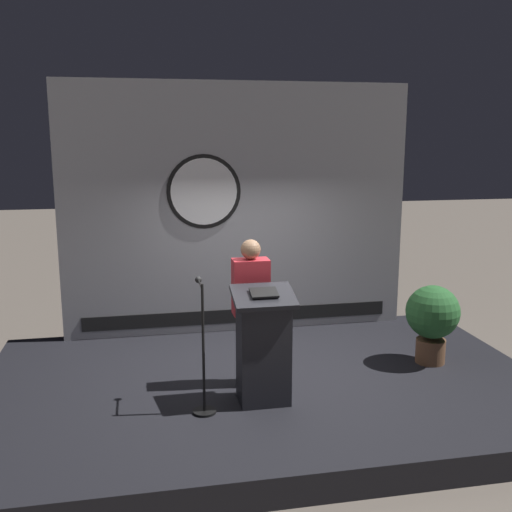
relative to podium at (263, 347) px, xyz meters
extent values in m
plane|color=#6B6056|center=(0.14, 0.55, -0.90)|extent=(40.00, 40.00, 0.00)
cube|color=black|center=(0.14, 0.55, -0.75)|extent=(6.40, 4.00, 0.30)
cube|color=#9E9EA3|center=(0.14, 2.40, 1.14)|extent=(4.87, 0.10, 3.49)
cylinder|color=black|center=(-0.34, 2.35, 1.41)|extent=(1.02, 0.02, 1.02)
cylinder|color=white|center=(-0.34, 2.34, 1.41)|extent=(0.91, 0.02, 0.91)
cube|color=black|center=(0.14, 2.35, -0.38)|extent=(4.38, 0.02, 0.20)
cube|color=#26262B|center=(0.00, 0.00, -0.04)|extent=(0.52, 0.40, 1.12)
cube|color=#26262B|center=(0.00, 0.00, 0.55)|extent=(0.64, 0.50, 0.18)
cube|color=black|center=(0.00, -0.02, 0.59)|extent=(0.28, 0.20, 0.07)
cylinder|color=black|center=(-0.04, 0.48, -0.19)|extent=(0.26, 0.26, 0.82)
cube|color=red|center=(-0.04, 0.48, 0.53)|extent=(0.40, 0.24, 0.62)
sphere|color=#997051|center=(-0.04, 0.48, 0.95)|extent=(0.22, 0.22, 0.22)
cylinder|color=black|center=(-0.64, -0.15, -0.59)|extent=(0.24, 0.24, 0.02)
cylinder|color=black|center=(-0.64, -0.15, 0.07)|extent=(0.03, 0.03, 1.35)
cylinder|color=black|center=(-0.64, 0.04, 0.70)|extent=(0.02, 0.38, 0.02)
sphere|color=#262626|center=(-0.64, 0.23, 0.70)|extent=(0.07, 0.07, 0.07)
cylinder|color=brown|center=(2.26, 0.68, -0.45)|extent=(0.36, 0.36, 0.30)
sphere|color=#2D6B33|center=(2.26, 0.68, 0.05)|extent=(0.66, 0.66, 0.66)
camera|label=1|loc=(-1.21, -5.75, 2.17)|focal=41.70mm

